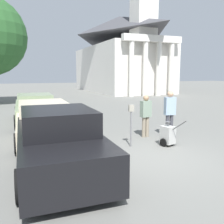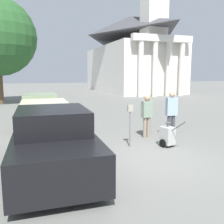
{
  "view_description": "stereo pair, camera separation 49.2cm",
  "coord_description": "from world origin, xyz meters",
  "px_view_note": "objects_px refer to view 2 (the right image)",
  "views": [
    {
      "loc": [
        -3.56,
        -6.14,
        2.48
      ],
      "look_at": [
        -0.25,
        2.13,
        1.1
      ],
      "focal_mm": 40.0,
      "sensor_mm": 36.0,
      "label": 1
    },
    {
      "loc": [
        -3.1,
        -6.31,
        2.48
      ],
      "look_at": [
        -0.25,
        2.13,
        1.1
      ],
      "focal_mm": 40.0,
      "sensor_mm": 36.0,
      "label": 2
    }
  ],
  "objects_px": {
    "parking_meter": "(130,118)",
    "church": "(131,50)",
    "parked_car_cream": "(45,121)",
    "person_worker": "(147,114)",
    "parked_car_sage": "(40,109)",
    "equipment_cart": "(167,135)",
    "parked_car_black": "(53,141)",
    "person_supervisor": "(171,111)"
  },
  "relations": [
    {
      "from": "parking_meter",
      "to": "person_supervisor",
      "type": "height_order",
      "value": "person_supervisor"
    },
    {
      "from": "parking_meter",
      "to": "person_supervisor",
      "type": "xyz_separation_m",
      "value": [
        2.01,
        0.67,
        0.04
      ]
    },
    {
      "from": "person_worker",
      "to": "person_supervisor",
      "type": "relative_size",
      "value": 0.91
    },
    {
      "from": "parked_car_cream",
      "to": "parked_car_sage",
      "type": "xyz_separation_m",
      "value": [
        0.0,
        3.55,
        0.01
      ]
    },
    {
      "from": "parked_car_black",
      "to": "equipment_cart",
      "type": "distance_m",
      "value": 3.99
    },
    {
      "from": "person_worker",
      "to": "equipment_cart",
      "type": "bearing_deg",
      "value": 86.65
    },
    {
      "from": "parked_car_black",
      "to": "equipment_cart",
      "type": "bearing_deg",
      "value": 13.02
    },
    {
      "from": "parked_car_black",
      "to": "parked_car_sage",
      "type": "relative_size",
      "value": 0.98
    },
    {
      "from": "parked_car_cream",
      "to": "person_worker",
      "type": "height_order",
      "value": "person_worker"
    },
    {
      "from": "parked_car_sage",
      "to": "parking_meter",
      "type": "bearing_deg",
      "value": -62.84
    },
    {
      "from": "parking_meter",
      "to": "parked_car_sage",
      "type": "bearing_deg",
      "value": 115.61
    },
    {
      "from": "parked_car_sage",
      "to": "person_worker",
      "type": "bearing_deg",
      "value": -49.05
    },
    {
      "from": "person_supervisor",
      "to": "parking_meter",
      "type": "bearing_deg",
      "value": 25.8
    },
    {
      "from": "parked_car_cream",
      "to": "parking_meter",
      "type": "xyz_separation_m",
      "value": [
        2.66,
        -2.01,
        0.32
      ]
    },
    {
      "from": "person_supervisor",
      "to": "church",
      "type": "height_order",
      "value": "church"
    },
    {
      "from": "parked_car_sage",
      "to": "equipment_cart",
      "type": "distance_m",
      "value": 7.1
    },
    {
      "from": "parked_car_black",
      "to": "person_supervisor",
      "type": "xyz_separation_m",
      "value": [
        4.67,
        1.83,
        0.3
      ]
    },
    {
      "from": "parked_car_sage",
      "to": "person_supervisor",
      "type": "bearing_deg",
      "value": -44.76
    },
    {
      "from": "parking_meter",
      "to": "church",
      "type": "relative_size",
      "value": 0.06
    },
    {
      "from": "equipment_cart",
      "to": "church",
      "type": "height_order",
      "value": "church"
    },
    {
      "from": "parked_car_black",
      "to": "parking_meter",
      "type": "height_order",
      "value": "parked_car_black"
    },
    {
      "from": "parking_meter",
      "to": "equipment_cart",
      "type": "distance_m",
      "value": 1.42
    },
    {
      "from": "equipment_cart",
      "to": "church",
      "type": "xyz_separation_m",
      "value": [
        9.36,
        25.29,
        5.33
      ]
    },
    {
      "from": "parked_car_black",
      "to": "equipment_cart",
      "type": "height_order",
      "value": "parked_car_black"
    },
    {
      "from": "parked_car_cream",
      "to": "parked_car_sage",
      "type": "relative_size",
      "value": 1.03
    },
    {
      "from": "parked_car_cream",
      "to": "parked_car_sage",
      "type": "distance_m",
      "value": 3.55
    },
    {
      "from": "parked_car_black",
      "to": "person_worker",
      "type": "xyz_separation_m",
      "value": [
        3.77,
        2.13,
        0.19
      ]
    },
    {
      "from": "parked_car_cream",
      "to": "person_worker",
      "type": "relative_size",
      "value": 3.1
    },
    {
      "from": "parking_meter",
      "to": "person_worker",
      "type": "relative_size",
      "value": 0.87
    },
    {
      "from": "parking_meter",
      "to": "parked_car_black",
      "type": "bearing_deg",
      "value": -156.39
    },
    {
      "from": "person_worker",
      "to": "parked_car_black",
      "type": "bearing_deg",
      "value": 20.99
    },
    {
      "from": "person_supervisor",
      "to": "parked_car_black",
      "type": "bearing_deg",
      "value": 28.85
    },
    {
      "from": "parked_car_cream",
      "to": "parked_car_black",
      "type": "bearing_deg",
      "value": -88.45
    },
    {
      "from": "parked_car_black",
      "to": "parking_meter",
      "type": "xyz_separation_m",
      "value": [
        2.66,
        1.16,
        0.25
      ]
    },
    {
      "from": "person_worker",
      "to": "church",
      "type": "bearing_deg",
      "value": -120.06
    },
    {
      "from": "parked_car_cream",
      "to": "parked_car_sage",
      "type": "bearing_deg",
      "value": 91.55
    },
    {
      "from": "equipment_cart",
      "to": "parked_car_cream",
      "type": "bearing_deg",
      "value": 134.84
    },
    {
      "from": "parked_car_black",
      "to": "parking_meter",
      "type": "distance_m",
      "value": 2.92
    },
    {
      "from": "parked_car_sage",
      "to": "person_supervisor",
      "type": "xyz_separation_m",
      "value": [
        4.67,
        -4.89,
        0.35
      ]
    },
    {
      "from": "parked_car_black",
      "to": "parked_car_cream",
      "type": "xyz_separation_m",
      "value": [
        -0.0,
        3.17,
        -0.07
      ]
    },
    {
      "from": "person_worker",
      "to": "church",
      "type": "xyz_separation_m",
      "value": [
        9.48,
        23.95,
        4.78
      ]
    },
    {
      "from": "person_worker",
      "to": "church",
      "type": "relative_size",
      "value": 0.07
    }
  ]
}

